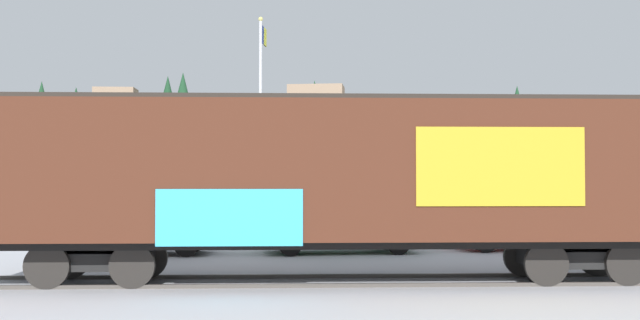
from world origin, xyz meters
The scene contains 8 objects.
ground_plane centered at (0.00, 0.00, 0.00)m, with size 260.00×260.00×0.00m, color #B2B5BC.
track centered at (0.65, -0.03, 0.04)m, with size 60.01×4.03×0.08m.
freight_car centered at (0.02, 0.00, 2.31)m, with size 15.28×3.56×4.04m.
flagpole centered at (-1.71, 12.83, 5.25)m, with size 0.33×1.24×8.61m.
hillside centered at (-0.04, 75.50, 4.77)m, with size 135.75×35.56×14.02m.
parked_car_black centered at (-5.14, 6.21, 0.87)m, with size 4.16×2.11×1.78m.
parked_car_green centered at (0.69, 6.18, 0.87)m, with size 4.77×2.13×1.73m.
parked_car_red centered at (6.40, 6.62, 0.85)m, with size 4.27×1.86×1.66m.
Camera 1 is at (-1.59, -15.18, 2.20)m, focal length 39.87 mm.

